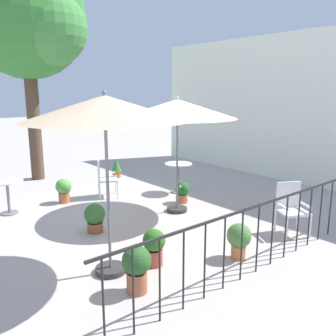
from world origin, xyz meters
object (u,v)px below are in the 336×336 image
shade_tree (28,18)px  potted_plant_2 (182,191)px  potted_plant_5 (137,266)px  patio_chair_1 (291,205)px  patio_umbrella_0 (105,110)px  potted_plant_0 (64,189)px  potted_plant_1 (154,245)px  patio_chair_0 (104,176)px  cafe_table_1 (178,172)px  patio_umbrella_1 (177,110)px  potted_plant_4 (239,238)px  cafe_table_0 (8,191)px  potted_plant_6 (116,167)px  potted_plant_3 (95,217)px

shade_tree → potted_plant_2: shade_tree is taller
potted_plant_5 → patio_chair_1: bearing=87.2°
patio_umbrella_0 → potted_plant_0: bearing=166.1°
shade_tree → potted_plant_1: bearing=-6.1°
patio_chair_0 → potted_plant_1: patio_chair_0 is taller
patio_chair_1 → potted_plant_0: bearing=-151.0°
cafe_table_1 → patio_chair_1: (3.30, -0.20, -0.00)m
potted_plant_2 → potted_plant_5: 3.85m
patio_umbrella_1 → potted_plant_1: patio_umbrella_1 is taller
patio_umbrella_0 → potted_plant_4: patio_umbrella_0 is taller
cafe_table_1 → patio_chair_1: bearing=-3.4°
patio_umbrella_0 → potted_plant_1: patio_umbrella_0 is taller
patio_umbrella_1 → potted_plant_4: patio_umbrella_1 is taller
patio_umbrella_0 → potted_plant_0: 4.14m
patio_chair_0 → potted_plant_5: bearing=-24.6°
patio_chair_0 → patio_chair_1: bearing=19.3°
cafe_table_0 → potted_plant_2: 3.77m
patio_umbrella_1 → patio_chair_0: (-1.94, -0.65, -1.64)m
potted_plant_2 → potted_plant_1: bearing=-49.8°
shade_tree → patio_umbrella_1: bearing=14.1°
cafe_table_0 → potted_plant_4: 4.90m
cafe_table_0 → potted_plant_5: size_ratio=1.14×
cafe_table_0 → patio_chair_1: size_ratio=0.77×
patio_umbrella_0 → potted_plant_5: patio_umbrella_0 is taller
potted_plant_6 → patio_umbrella_0: bearing=-32.7°
patio_chair_1 → potted_plant_2: size_ratio=1.89×
patio_chair_1 → potted_plant_6: (-5.68, -0.16, -0.21)m
potted_plant_6 → patio_chair_0: bearing=-40.3°
shade_tree → patio_umbrella_0: shade_tree is taller
potted_plant_1 → potted_plant_4: potted_plant_4 is taller
patio_umbrella_0 → cafe_table_1: size_ratio=3.39×
patio_umbrella_0 → potted_plant_3: (-1.48, 0.56, -2.01)m
shade_tree → patio_umbrella_1: 5.40m
patio_umbrella_0 → potted_plant_3: 2.56m
potted_plant_2 → potted_plant_6: size_ratio=0.85×
patio_umbrella_0 → patio_chair_1: size_ratio=2.74×
patio_umbrella_1 → cafe_table_0: 3.92m
shade_tree → potted_plant_6: shade_tree is taller
potted_plant_4 → patio_umbrella_0: bearing=-116.8°
patio_chair_1 → potted_plant_4: size_ratio=1.65×
potted_plant_1 → potted_plant_3: 1.71m
cafe_table_0 → potted_plant_1: 3.89m
patio_chair_1 → potted_plant_4: (0.06, -1.53, -0.19)m
patio_umbrella_0 → potted_plant_0: (-3.53, 0.87, -1.98)m
cafe_table_0 → potted_plant_3: cafe_table_0 is taller
potted_plant_2 → potted_plant_4: potted_plant_4 is taller
patio_umbrella_0 → potted_plant_1: size_ratio=4.55×
patio_umbrella_0 → potted_plant_5: (0.66, -0.00, -1.94)m
cafe_table_0 → potted_plant_6: size_ratio=1.24×
potted_plant_3 → patio_chair_0: bearing=145.7°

